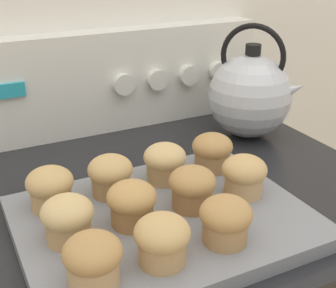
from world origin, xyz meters
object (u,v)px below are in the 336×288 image
at_px(muffin_pan, 163,221).
at_px(muffin_r1_c0, 68,218).
at_px(muffin_r1_c1, 132,203).
at_px(muffin_r2_c0, 50,187).
at_px(muffin_r0_c2, 226,219).
at_px(muffin_r2_c2, 165,162).
at_px(tea_kettle, 250,94).
at_px(muffin_r0_c1, 162,239).
at_px(muffin_r2_c1, 111,175).
at_px(muffin_r2_c3, 212,151).
at_px(muffin_r0_c0, 93,259).
at_px(muffin_r1_c2, 192,187).
at_px(muffin_r1_c3, 244,175).

height_order(muffin_pan, muffin_r1_c0, muffin_r1_c0).
bearing_deg(muffin_r1_c1, muffin_r2_c0, 133.91).
relative_size(muffin_pan, muffin_r1_c1, 5.90).
relative_size(muffin_r0_c2, muffin_r2_c2, 1.00).
xyz_separation_m(muffin_pan, tea_kettle, (0.31, 0.23, 0.08)).
bearing_deg(muffin_pan, muffin_r1_c0, 179.62).
relative_size(muffin_r0_c1, muffin_r0_c2, 1.00).
xyz_separation_m(muffin_r0_c2, muffin_r2_c1, (-0.09, 0.18, 0.00)).
bearing_deg(muffin_r2_c3, muffin_pan, -145.91).
relative_size(muffin_r0_c0, muffin_r2_c3, 1.00).
bearing_deg(muffin_pan, muffin_r2_c0, 146.23).
relative_size(muffin_r1_c2, muffin_r2_c1, 1.00).
xyz_separation_m(muffin_r0_c0, muffin_r0_c2, (0.17, 0.00, 0.00)).
xyz_separation_m(muffin_r2_c2, muffin_r2_c3, (0.09, 0.00, 0.00)).
bearing_deg(muffin_r1_c0, muffin_r2_c1, 44.25).
bearing_deg(tea_kettle, muffin_r1_c0, -152.88).
distance_m(muffin_r0_c0, muffin_r1_c3, 0.28).
height_order(muffin_r1_c0, muffin_r2_c3, same).
distance_m(muffin_r0_c1, muffin_r1_c2, 0.13).
bearing_deg(muffin_r2_c0, muffin_pan, -33.77).
height_order(muffin_r2_c0, tea_kettle, tea_kettle).
height_order(muffin_r1_c3, tea_kettle, tea_kettle).
xyz_separation_m(muffin_pan, muffin_r1_c1, (-0.05, -0.00, 0.04)).
xyz_separation_m(muffin_r0_c1, muffin_r1_c2, (0.09, 0.09, 0.00)).
relative_size(muffin_r0_c1, muffin_r2_c0, 1.00).
xyz_separation_m(muffin_pan, muffin_r2_c1, (-0.04, 0.09, 0.04)).
bearing_deg(muffin_r2_c3, muffin_r1_c2, -134.39).
height_order(muffin_pan, muffin_r2_c3, muffin_r2_c3).
height_order(muffin_r1_c2, muffin_r2_c3, same).
xyz_separation_m(muffin_r0_c2, muffin_r1_c2, (0.00, 0.09, 0.00)).
distance_m(muffin_pan, muffin_r2_c3, 0.17).
bearing_deg(muffin_r0_c0, muffin_r2_c2, 45.53).
height_order(muffin_r1_c3, muffin_r2_c1, same).
distance_m(muffin_r1_c2, muffin_r1_c3, 0.09).
distance_m(muffin_r0_c2, muffin_r2_c1, 0.20).
height_order(muffin_r0_c1, muffin_r1_c1, same).
xyz_separation_m(muffin_pan, muffin_r0_c0, (-0.13, -0.09, 0.04)).
relative_size(muffin_r0_c0, muffin_r2_c2, 1.00).
bearing_deg(muffin_r2_c3, tea_kettle, 38.21).
relative_size(muffin_r0_c0, muffin_r2_c1, 1.00).
xyz_separation_m(muffin_r0_c2, muffin_r1_c3, (0.09, 0.09, 0.00)).
bearing_deg(muffin_r2_c2, muffin_r2_c0, -179.87).
height_order(muffin_r0_c2, muffin_r2_c1, same).
xyz_separation_m(muffin_r1_c1, muffin_r2_c0, (-0.09, 0.09, 0.00)).
distance_m(muffin_r0_c0, muffin_r0_c2, 0.17).
bearing_deg(muffin_r0_c1, muffin_r2_c1, 89.25).
distance_m(muffin_r2_c0, tea_kettle, 0.46).
relative_size(muffin_r1_c0, muffin_r2_c0, 1.00).
distance_m(muffin_r1_c1, muffin_r1_c3, 0.18).
bearing_deg(muffin_r0_c1, muffin_r1_c3, 26.57).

